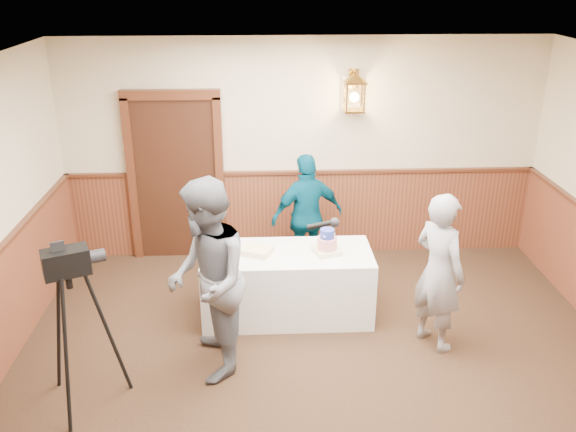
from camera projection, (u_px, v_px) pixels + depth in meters
name	position (u px, v px, depth m)	size (l,w,h in m)	color
room_shell	(322.00, 244.00, 4.81)	(6.02, 7.02, 2.81)	beige
display_table	(287.00, 284.00, 6.58)	(1.80, 0.80, 0.75)	white
tiered_cake	(327.00, 244.00, 6.39)	(0.33, 0.33, 0.27)	beige
sheet_cake_yellow	(256.00, 251.00, 6.40)	(0.32, 0.24, 0.07)	#D6C280
sheet_cake_green	(219.00, 246.00, 6.48)	(0.33, 0.27, 0.08)	#A5CC90
interviewer	(207.00, 281.00, 5.44)	(1.59, 1.00, 1.89)	slate
baker	(439.00, 272.00, 5.90)	(0.59, 0.39, 1.62)	gray
assistant_p	(307.00, 216.00, 7.31)	(0.90, 0.38, 1.54)	#034159
tv_camera_rig	(78.00, 337.00, 5.13)	(0.57, 0.54, 1.48)	black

